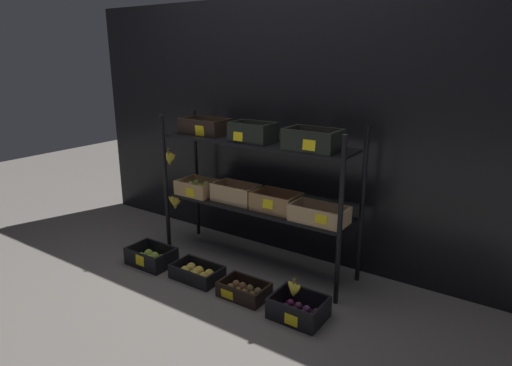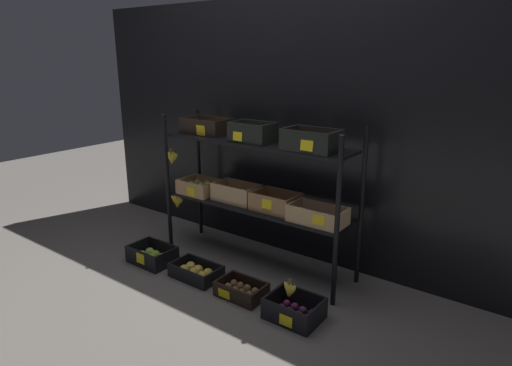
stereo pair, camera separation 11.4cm
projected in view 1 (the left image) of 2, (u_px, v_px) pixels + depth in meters
name	position (u px, v px, depth m)	size (l,w,h in m)	color
ground_plane	(256.00, 262.00, 3.40)	(10.00, 10.00, 0.00)	#605B56
storefront_wall	(284.00, 130.00, 3.42)	(3.90, 0.12, 1.96)	black
display_rack	(252.00, 174.00, 3.20)	(1.64, 0.40, 1.10)	black
crate_ground_apple_green	(152.00, 258.00, 3.36)	(0.35, 0.25, 0.13)	black
crate_ground_apple_gold	(197.00, 273.00, 3.14)	(0.36, 0.22, 0.10)	black
crate_ground_kiwi	(244.00, 291.00, 2.91)	(0.32, 0.22, 0.10)	black
crate_ground_plum	(298.00, 310.00, 2.68)	(0.32, 0.26, 0.14)	black
banana_bunch_loose	(294.00, 289.00, 2.65)	(0.11, 0.04, 0.12)	brown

